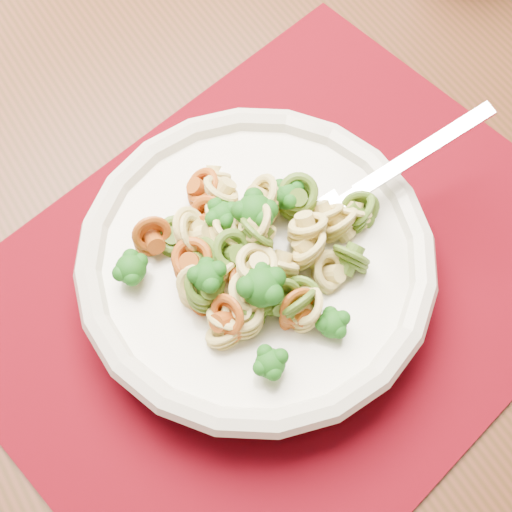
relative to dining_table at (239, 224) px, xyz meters
name	(u,v)px	position (x,y,z in m)	size (l,w,h in m)	color
dining_table	(239,224)	(0.00, 0.00, 0.00)	(1.53, 1.10, 0.77)	#4E2516
placemat	(284,282)	(-0.01, -0.11, 0.11)	(0.45, 0.35, 0.00)	#55030F
pasta_bowl	(256,262)	(-0.03, -0.10, 0.14)	(0.26, 0.26, 0.05)	silver
pasta_broccoli_heap	(256,252)	(-0.03, -0.10, 0.15)	(0.22, 0.22, 0.06)	#DDCD6D
fork	(327,211)	(0.03, -0.09, 0.15)	(0.19, 0.02, 0.01)	silver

